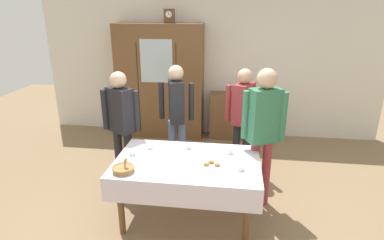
% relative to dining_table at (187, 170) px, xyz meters
% --- Properties ---
extents(ground_plane, '(12.00, 12.00, 0.00)m').
position_rel_dining_table_xyz_m(ground_plane, '(0.00, 0.24, -0.66)').
color(ground_plane, '#846B4C').
rests_on(ground_plane, ground).
extents(back_wall, '(6.40, 0.10, 2.70)m').
position_rel_dining_table_xyz_m(back_wall, '(0.00, 2.89, 0.69)').
color(back_wall, silver).
rests_on(back_wall, ground).
extents(dining_table, '(1.65, 1.05, 0.76)m').
position_rel_dining_table_xyz_m(dining_table, '(0.00, 0.00, 0.00)').
color(dining_table, brown).
rests_on(dining_table, ground).
extents(wall_cabinet, '(1.62, 0.46, 2.13)m').
position_rel_dining_table_xyz_m(wall_cabinet, '(-0.90, 2.59, 0.41)').
color(wall_cabinet, brown).
rests_on(wall_cabinet, ground).
extents(mantel_clock, '(0.18, 0.11, 0.24)m').
position_rel_dining_table_xyz_m(mantel_clock, '(-0.69, 2.59, 1.59)').
color(mantel_clock, brown).
rests_on(mantel_clock, wall_cabinet).
extents(bookshelf_low, '(1.07, 0.35, 0.87)m').
position_rel_dining_table_xyz_m(bookshelf_low, '(0.59, 2.64, -0.22)').
color(bookshelf_low, brown).
rests_on(bookshelf_low, ground).
extents(book_stack, '(0.16, 0.24, 0.11)m').
position_rel_dining_table_xyz_m(book_stack, '(0.59, 2.64, 0.27)').
color(book_stack, '#2D5184').
rests_on(book_stack, bookshelf_low).
extents(tea_cup_back_edge, '(0.13, 0.13, 0.06)m').
position_rel_dining_table_xyz_m(tea_cup_back_edge, '(-0.67, 0.08, 0.13)').
color(tea_cup_back_edge, white).
rests_on(tea_cup_back_edge, dining_table).
extents(tea_cup_far_right, '(0.13, 0.13, 0.06)m').
position_rel_dining_table_xyz_m(tea_cup_far_right, '(0.47, 0.27, 0.13)').
color(tea_cup_far_right, white).
rests_on(tea_cup_far_right, dining_table).
extents(tea_cup_far_left, '(0.13, 0.13, 0.06)m').
position_rel_dining_table_xyz_m(tea_cup_far_left, '(-0.50, 0.28, 0.13)').
color(tea_cup_far_left, white).
rests_on(tea_cup_far_left, dining_table).
extents(tea_cup_front_edge, '(0.13, 0.13, 0.06)m').
position_rel_dining_table_xyz_m(tea_cup_front_edge, '(0.60, -0.13, 0.13)').
color(tea_cup_front_edge, white).
rests_on(tea_cup_front_edge, dining_table).
extents(tea_cup_near_right, '(0.13, 0.13, 0.06)m').
position_rel_dining_table_xyz_m(tea_cup_near_right, '(-0.05, 0.34, 0.13)').
color(tea_cup_near_right, silver).
rests_on(tea_cup_near_right, dining_table).
extents(bread_basket, '(0.24, 0.24, 0.16)m').
position_rel_dining_table_xyz_m(bread_basket, '(-0.63, -0.32, 0.14)').
color(bread_basket, '#9E7542').
rests_on(bread_basket, dining_table).
extents(pastry_plate, '(0.28, 0.28, 0.05)m').
position_rel_dining_table_xyz_m(pastry_plate, '(0.29, -0.07, 0.11)').
color(pastry_plate, white).
rests_on(pastry_plate, dining_table).
extents(spoon_far_left, '(0.12, 0.02, 0.01)m').
position_rel_dining_table_xyz_m(spoon_far_left, '(-0.00, 0.16, 0.10)').
color(spoon_far_left, silver).
rests_on(spoon_far_left, dining_table).
extents(spoon_mid_right, '(0.12, 0.02, 0.01)m').
position_rel_dining_table_xyz_m(spoon_mid_right, '(-0.37, -0.33, 0.10)').
color(spoon_mid_right, silver).
rests_on(spoon_mid_right, dining_table).
extents(person_behind_table_left, '(0.52, 0.41, 1.60)m').
position_rel_dining_table_xyz_m(person_behind_table_left, '(0.63, 1.30, 0.31)').
color(person_behind_table_left, '#232328').
rests_on(person_behind_table_left, ground).
extents(person_near_right_end, '(0.52, 0.34, 1.77)m').
position_rel_dining_table_xyz_m(person_near_right_end, '(0.86, 0.45, 0.43)').
color(person_near_right_end, '#933338').
rests_on(person_near_right_end, ground).
extents(person_behind_table_right, '(0.52, 0.40, 1.64)m').
position_rel_dining_table_xyz_m(person_behind_table_right, '(-0.33, 1.19, 0.34)').
color(person_behind_table_right, slate).
rests_on(person_behind_table_right, ground).
extents(person_by_cabinet, '(0.52, 0.36, 1.63)m').
position_rel_dining_table_xyz_m(person_by_cabinet, '(-1.00, 0.69, 0.33)').
color(person_by_cabinet, '#232328').
rests_on(person_by_cabinet, ground).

